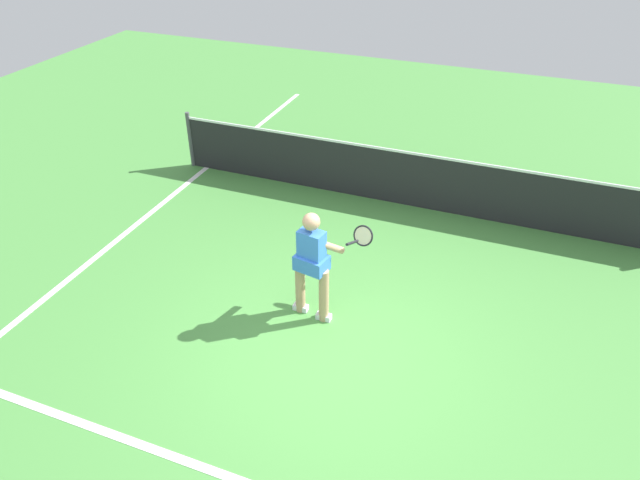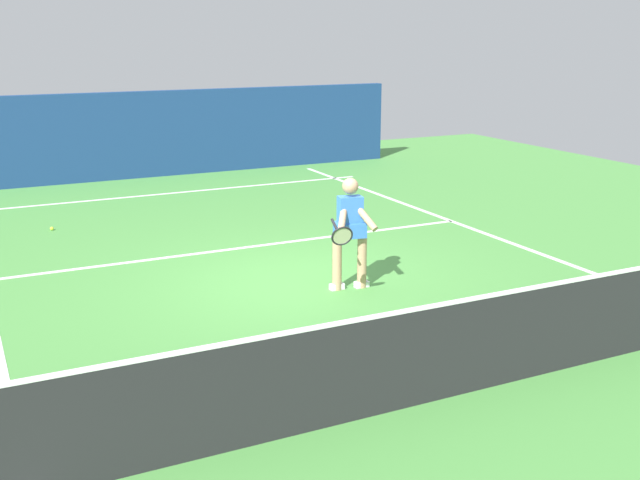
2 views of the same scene
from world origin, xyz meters
TOP-DOWN VIEW (x-y plane):
  - ground_plane at (0.00, 0.00)m, footprint 24.25×24.25m
  - court_back_wall at (0.00, -9.03)m, footprint 13.08×0.24m
  - baseline_marking at (0.00, -6.83)m, footprint 9.08×0.10m
  - service_line_marking at (0.00, -2.02)m, footprint 8.08×0.10m
  - sideline_left_marking at (-4.04, 0.00)m, footprint 0.10×16.65m
  - court_net at (0.00, 3.85)m, footprint 8.76×0.08m
  - tennis_player at (-0.48, 0.57)m, footprint 0.89×0.91m
  - tennis_ball_near at (2.79, -4.60)m, footprint 0.07×0.07m

SIDE VIEW (x-z plane):
  - ground_plane at x=0.00m, z-range 0.00..0.00m
  - baseline_marking at x=0.00m, z-range 0.00..0.01m
  - service_line_marking at x=0.00m, z-range 0.00..0.01m
  - sideline_left_marking at x=-4.04m, z-range 0.00..0.01m
  - tennis_ball_near at x=2.79m, z-range 0.00..0.07m
  - court_net at x=0.00m, z-range -0.03..1.05m
  - tennis_player at x=-0.48m, z-range 0.07..1.62m
  - court_back_wall at x=0.00m, z-range 0.00..2.06m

